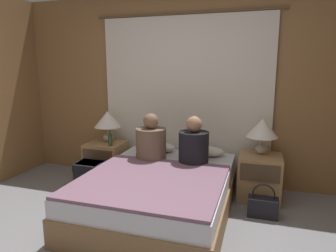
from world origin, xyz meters
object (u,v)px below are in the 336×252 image
at_px(lamp_left, 108,120).
at_px(beer_bottle_on_left_stand, 110,140).
at_px(lamp_right, 262,129).
at_px(person_left_in_bed, 151,142).
at_px(pillow_left, 156,147).
at_px(person_right_in_bed, 194,145).
at_px(handbag_on_floor, 263,206).
at_px(nightstand_left, 106,161).
at_px(backpack_on_floor, 90,176).
at_px(pillow_right, 203,151).
at_px(bed, 160,193).
at_px(nightstand_right, 259,177).

xyz_separation_m(lamp_left, beer_bottle_on_left_stand, (0.14, -0.20, -0.22)).
distance_m(lamp_right, beer_bottle_on_left_stand, 1.91).
relative_size(lamp_left, person_left_in_bed, 0.75).
relative_size(pillow_left, person_right_in_bed, 0.95).
bearing_deg(handbag_on_floor, beer_bottle_on_left_stand, 170.72).
height_order(nightstand_left, backpack_on_floor, nightstand_left).
bearing_deg(handbag_on_floor, backpack_on_floor, -179.66).
xyz_separation_m(pillow_right, handbag_on_floor, (0.74, -0.54, -0.39)).
bearing_deg(lamp_left, bed, -36.43).
xyz_separation_m(nightstand_left, person_left_in_bed, (0.76, -0.27, 0.40)).
bearing_deg(pillow_left, beer_bottle_on_left_stand, -158.20).
relative_size(person_right_in_bed, backpack_on_floor, 1.39).
relative_size(nightstand_left, backpack_on_floor, 1.33).
bearing_deg(person_right_in_bed, nightstand_left, 168.25).
bearing_deg(bed, pillow_right, 67.38).
distance_m(beer_bottle_on_left_stand, handbag_on_floor, 2.02).
relative_size(person_left_in_bed, person_right_in_bed, 1.01).
relative_size(nightstand_right, person_right_in_bed, 0.96).
distance_m(nightstand_left, lamp_right, 2.11).
xyz_separation_m(pillow_left, person_left_in_bed, (0.07, -0.36, 0.16)).
height_order(lamp_left, lamp_right, same).
bearing_deg(pillow_right, nightstand_right, -7.64).
relative_size(lamp_right, backpack_on_floor, 1.06).
bearing_deg(nightstand_left, handbag_on_floor, -12.07).
bearing_deg(pillow_right, pillow_left, 180.00).
distance_m(nightstand_left, pillow_right, 1.36).
bearing_deg(backpack_on_floor, person_right_in_bed, 8.54).
relative_size(nightstand_left, pillow_right, 1.01).
distance_m(nightstand_right, person_left_in_bed, 1.35).
xyz_separation_m(lamp_left, pillow_left, (0.70, 0.02, -0.32)).
xyz_separation_m(person_left_in_bed, backpack_on_floor, (-0.74, -0.19, -0.44)).
bearing_deg(nightstand_right, bed, -146.49).
height_order(lamp_left, beer_bottle_on_left_stand, lamp_left).
height_order(nightstand_right, backpack_on_floor, nightstand_right).
bearing_deg(pillow_right, beer_bottle_on_left_stand, -169.47).
distance_m(bed, nightstand_left, 1.22).
bearing_deg(beer_bottle_on_left_stand, backpack_on_floor, -109.48).
relative_size(pillow_left, handbag_on_floor, 1.46).
bearing_deg(pillow_right, bed, -112.62).
bearing_deg(lamp_right, lamp_left, 180.00).
distance_m(bed, backpack_on_floor, 1.01).
height_order(nightstand_right, pillow_left, pillow_left).
bearing_deg(pillow_right, lamp_left, -179.29).
relative_size(pillow_left, backpack_on_floor, 1.32).
bearing_deg(lamp_left, pillow_left, 1.35).
bearing_deg(backpack_on_floor, nightstand_right, 12.84).
bearing_deg(beer_bottle_on_left_stand, lamp_right, 6.20).
height_order(lamp_right, beer_bottle_on_left_stand, lamp_right).
distance_m(lamp_right, handbag_on_floor, 0.89).
xyz_separation_m(lamp_left, person_right_in_bed, (1.29, -0.34, -0.16)).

